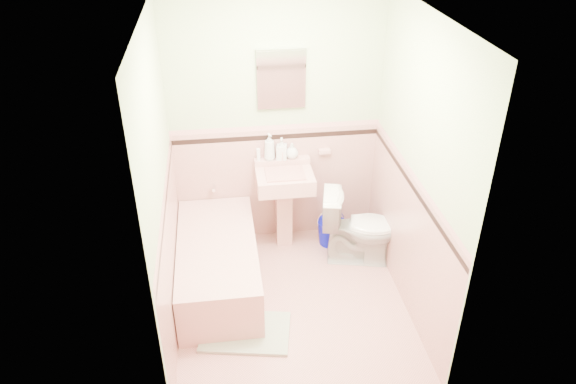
{
  "coord_description": "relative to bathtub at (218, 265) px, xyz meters",
  "views": [
    {
      "loc": [
        -0.54,
        -3.67,
        3.36
      ],
      "look_at": [
        0.0,
        0.25,
        1.0
      ],
      "focal_mm": 34.33,
      "sensor_mm": 36.0,
      "label": 1
    }
  ],
  "objects": [
    {
      "name": "wall_right",
      "position": [
        1.63,
        -0.33,
        1.02
      ],
      "size": [
        0.0,
        2.5,
        2.5
      ],
      "primitive_type": "plane",
      "rotation": [
        1.57,
        0.0,
        -1.57
      ],
      "color": "#F3E5C6",
      "rests_on": "ground"
    },
    {
      "name": "cap_right",
      "position": [
        1.61,
        -0.33,
        1.0
      ],
      "size": [
        0.0,
        2.2,
        2.2
      ],
      "primitive_type": "plane",
      "rotation": [
        1.57,
        0.0,
        -1.57
      ],
      "color": "#D99693",
      "rests_on": "ground"
    },
    {
      "name": "cap_back",
      "position": [
        0.63,
        0.75,
        0.99
      ],
      "size": [
        2.0,
        0.0,
        2.0
      ],
      "primitive_type": "plane",
      "rotation": [
        1.57,
        0.0,
        0.0
      ],
      "color": "#D99693",
      "rests_on": "ground"
    },
    {
      "name": "medicine_cabinet",
      "position": [
        0.68,
        0.74,
        1.47
      ],
      "size": [
        0.44,
        0.04,
        0.55
      ],
      "primitive_type": "cube",
      "color": "white",
      "rests_on": "wall_back"
    },
    {
      "name": "wainscot_front",
      "position": [
        0.63,
        -1.42,
        0.38
      ],
      "size": [
        2.0,
        0.0,
        2.0
      ],
      "primitive_type": "plane",
      "rotation": [
        -1.57,
        0.0,
        0.0
      ],
      "color": "#DC9C93",
      "rests_on": "ground"
    },
    {
      "name": "accent_back",
      "position": [
        0.63,
        0.75,
        0.9
      ],
      "size": [
        2.0,
        0.0,
        2.0
      ],
      "primitive_type": "plane",
      "rotation": [
        1.57,
        0.0,
        0.0
      ],
      "color": "black",
      "rests_on": "ground"
    },
    {
      "name": "bath_mat",
      "position": [
        0.2,
        -0.65,
        -0.21
      ],
      "size": [
        0.8,
        0.61,
        0.03
      ],
      "primitive_type": "cube",
      "rotation": [
        0.0,
        0.0,
        -0.19
      ],
      "color": "#91A287",
      "rests_on": "floor"
    },
    {
      "name": "floor",
      "position": [
        0.63,
        -0.33,
        -0.23
      ],
      "size": [
        2.2,
        2.2,
        0.0
      ],
      "primitive_type": "plane",
      "color": "#D9978E",
      "rests_on": "ground"
    },
    {
      "name": "wainscot_right",
      "position": [
        1.62,
        -0.33,
        0.38
      ],
      "size": [
        0.0,
        2.2,
        2.2
      ],
      "primitive_type": "plane",
      "rotation": [
        1.57,
        0.0,
        -1.57
      ],
      "color": "#DC9C93",
      "rests_on": "ground"
    },
    {
      "name": "shoe",
      "position": [
        0.04,
        -0.55,
        -0.17
      ],
      "size": [
        0.15,
        0.1,
        0.05
      ],
      "primitive_type": "cube",
      "rotation": [
        0.0,
        0.0,
        -0.36
      ],
      "color": "#BF1E59",
      "rests_on": "bath_mat"
    },
    {
      "name": "ceiling",
      "position": [
        0.63,
        -0.33,
        2.27
      ],
      "size": [
        2.2,
        2.2,
        0.0
      ],
      "primitive_type": "plane",
      "rotation": [
        3.14,
        0.0,
        0.0
      ],
      "color": "white",
      "rests_on": "ground"
    },
    {
      "name": "bucket",
      "position": [
        1.15,
        0.51,
        -0.09
      ],
      "size": [
        0.31,
        0.31,
        0.27
      ],
      "primitive_type": null,
      "rotation": [
        0.0,
        0.0,
        0.17
      ],
      "color": "#060AB9",
      "rests_on": "floor"
    },
    {
      "name": "tub_faucet",
      "position": [
        0.0,
        0.72,
        0.41
      ],
      "size": [
        0.04,
        0.12,
        0.04
      ],
      "primitive_type": "cylinder",
      "rotation": [
        1.57,
        0.0,
        0.0
      ],
      "color": "silver",
      "rests_on": "wall_back"
    },
    {
      "name": "bathtub",
      "position": [
        0.0,
        0.0,
        0.0
      ],
      "size": [
        0.7,
        1.5,
        0.45
      ],
      "primitive_type": "cube",
      "color": "#D49991",
      "rests_on": "floor"
    },
    {
      "name": "sink",
      "position": [
        0.68,
        0.53,
        0.2
      ],
      "size": [
        0.54,
        0.48,
        0.85
      ],
      "primitive_type": null,
      "color": "#D49991",
      "rests_on": "floor"
    },
    {
      "name": "soap_dish",
      "position": [
        1.1,
        0.73,
        0.72
      ],
      "size": [
        0.11,
        0.07,
        0.04
      ],
      "primitive_type": "cube",
      "color": "#D49991",
      "rests_on": "wall_back"
    },
    {
      "name": "soap_bottle_mid",
      "position": [
        0.68,
        0.71,
        0.79
      ],
      "size": [
        0.11,
        0.12,
        0.22
      ],
      "primitive_type": "imported",
      "rotation": [
        0.0,
        0.0,
        -0.19
      ],
      "color": "#B2B2B2",
      "rests_on": "sink"
    },
    {
      "name": "accent_left",
      "position": [
        -0.35,
        -0.33,
        0.89
      ],
      "size": [
        0.0,
        2.2,
        2.2
      ],
      "primitive_type": "plane",
      "rotation": [
        1.57,
        0.0,
        1.57
      ],
      "color": "black",
      "rests_on": "ground"
    },
    {
      "name": "cap_left",
      "position": [
        -0.35,
        -0.33,
        1.0
      ],
      "size": [
        0.0,
        2.2,
        2.2
      ],
      "primitive_type": "plane",
      "rotation": [
        1.57,
        0.0,
        1.57
      ],
      "color": "#D99693",
      "rests_on": "ground"
    },
    {
      "name": "wainscot_back",
      "position": [
        0.63,
        0.76,
        0.38
      ],
      "size": [
        2.0,
        0.0,
        2.0
      ],
      "primitive_type": "plane",
      "rotation": [
        1.57,
        0.0,
        0.0
      ],
      "color": "#DC9C93",
      "rests_on": "ground"
    },
    {
      "name": "cap_front",
      "position": [
        0.63,
        -1.41,
        0.99
      ],
      "size": [
        2.0,
        0.0,
        2.0
      ],
      "primitive_type": "plane",
      "rotation": [
        -1.57,
        0.0,
        0.0
      ],
      "color": "#D99693",
      "rests_on": "ground"
    },
    {
      "name": "wall_left",
      "position": [
        -0.37,
        -0.33,
        1.02
      ],
      "size": [
        0.0,
        2.5,
        2.5
      ],
      "primitive_type": "plane",
      "rotation": [
        1.57,
        0.0,
        1.57
      ],
      "color": "#F3E5C6",
      "rests_on": "ground"
    },
    {
      "name": "accent_right",
      "position": [
        1.61,
        -0.33,
        0.89
      ],
      "size": [
        0.0,
        2.2,
        2.2
      ],
      "primitive_type": "plane",
      "rotation": [
        1.57,
        0.0,
        -1.57
      ],
      "color": "black",
      "rests_on": "ground"
    },
    {
      "name": "soap_bottle_left",
      "position": [
        0.56,
        0.71,
        0.82
      ],
      "size": [
        0.13,
        0.13,
        0.27
      ],
      "primitive_type": "imported",
      "rotation": [
        0.0,
        0.0,
        0.29
      ],
      "color": "#B2B2B2",
      "rests_on": "sink"
    },
    {
      "name": "wall_front",
      "position": [
        0.63,
        -1.43,
        1.02
      ],
      "size": [
        2.5,
        0.0,
        2.5
      ],
      "primitive_type": "plane",
      "rotation": [
        -1.57,
        0.0,
        0.0
      ],
      "color": "#F3E5C6",
      "rests_on": "ground"
    },
    {
      "name": "tube",
      "position": [
        0.45,
        0.71,
        0.74
      ],
      "size": [
        0.04,
        0.04,
        0.12
      ],
      "primitive_type": "cylinder",
      "rotation": [
        0.0,
        0.0,
        0.06
      ],
      "color": "white",
      "rests_on": "sink"
    },
    {
      "name": "toilet",
      "position": [
        1.37,
        0.22,
        0.15
      ],
      "size": [
        0.8,
        0.57,
        0.74
      ],
      "primitive_type": "imported",
      "rotation": [
        0.0,
        0.0,
        1.35
      ],
      "color": "white",
      "rests_on": "floor"
    },
    {
      "name": "accent_front",
      "position": [
        0.63,
        -1.41,
        0.9
      ],
      "size": [
        2.0,
        0.0,
        2.0
      ],
      "primitive_type": "plane",
      "rotation": [
        -1.57,
        0.0,
        0.0
      ],
      "color": "black",
      "rests_on": "ground"
    },
    {
      "name": "wainscot_left",
      "position": [
        -0.36,
        -0.33,
        0.38
      ],
      "size": [
        0.0,
        2.2,
        2.2
      ],
      "primitive_type": "plane",
      "rotation": [
        1.57,
        0.0,
        1.57
      ],
      "color": "#DC9C93",
      "rests_on": "ground"
    },
    {
      "name": "wall_back",
      "position": [
        0.63,
        0.77,
        1.02
      ],
      "size": [
        2.5,
        0.0,
        2.5
      ],
      "primitive_type": "plane",
      "rotation": [
        1.57,
        0.0,
        0.0
      ],
      "color": "#F3E5C6",
      "rests_on": "ground"
    },
    {
      "name": "soap_bottle_right",
      "position": [
        0.78,
        0.71,
        0.76
      ],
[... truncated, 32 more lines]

